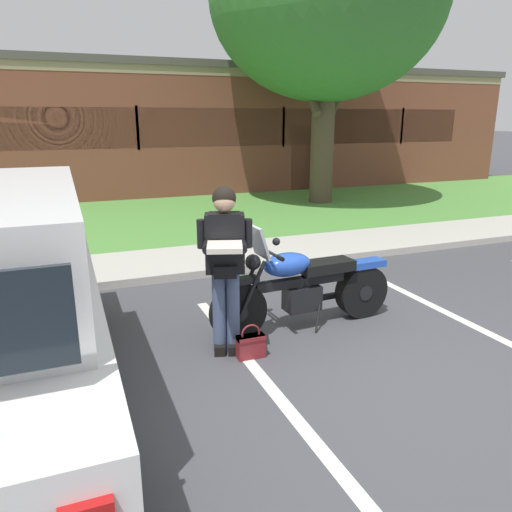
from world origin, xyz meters
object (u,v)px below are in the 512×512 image
at_px(handbag, 251,344).
at_px(hedge_center_left, 250,170).
at_px(motorcycle, 310,286).
at_px(brick_building, 115,127).
at_px(hedge_left, 140,175).
at_px(rider_person, 225,258).

xyz_separation_m(handbag, hedge_center_left, (4.19, 11.02, 0.51)).
height_order(motorcycle, brick_building, brick_building).
xyz_separation_m(hedge_center_left, brick_building, (-3.70, 5.02, 1.31)).
xyz_separation_m(handbag, brick_building, (0.49, 16.04, 1.82)).
bearing_deg(motorcycle, brick_building, 91.51).
bearing_deg(motorcycle, handbag, -151.73).
bearing_deg(hedge_center_left, brick_building, 126.38).
relative_size(motorcycle, hedge_center_left, 0.84).
bearing_deg(handbag, hedge_left, 86.91).
xyz_separation_m(motorcycle, hedge_left, (-0.31, 10.54, 0.16)).
bearing_deg(hedge_left, brick_building, 91.18).
distance_m(rider_person, brick_building, 15.88).
bearing_deg(hedge_center_left, motorcycle, -107.33).
height_order(handbag, brick_building, brick_building).
bearing_deg(hedge_center_left, handbag, -110.82).
bearing_deg(rider_person, handbag, -48.86).
height_order(hedge_left, hedge_center_left, same).
distance_m(rider_person, hedge_left, 10.84).
distance_m(hedge_left, brick_building, 5.19).
distance_m(motorcycle, handbag, 1.08).
bearing_deg(rider_person, motorcycle, 14.15).
height_order(motorcycle, rider_person, rider_person).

